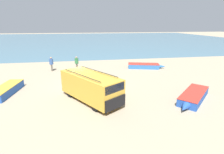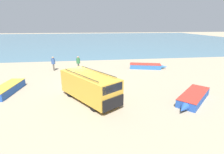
{
  "view_description": "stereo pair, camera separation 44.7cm",
  "coord_description": "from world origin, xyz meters",
  "views": [
    {
      "loc": [
        0.01,
        -16.02,
        5.77
      ],
      "look_at": [
        2.58,
        -0.75,
        1.0
      ],
      "focal_mm": 28.0,
      "sensor_mm": 36.0,
      "label": 1
    },
    {
      "loc": [
        0.45,
        -16.09,
        5.77
      ],
      "look_at": [
        2.58,
        -0.75,
        1.0
      ],
      "focal_mm": 28.0,
      "sensor_mm": 36.0,
      "label": 2
    }
  ],
  "objects": [
    {
      "name": "fishing_rowboat_2",
      "position": [
        8.33,
        -4.71,
        0.32
      ],
      "size": [
        4.37,
        4.18,
        0.63
      ],
      "rotation": [
        0.0,
        0.0,
        3.89
      ],
      "color": "#234CA3",
      "rests_on": "ground_plane"
    },
    {
      "name": "fishing_rowboat_0",
      "position": [
        8.12,
        5.72,
        0.31
      ],
      "size": [
        4.98,
        2.44,
        0.61
      ],
      "rotation": [
        0.0,
        0.0,
        6.02
      ],
      "color": "#2D66AD",
      "rests_on": "ground_plane"
    },
    {
      "name": "fisherman_0",
      "position": [
        -0.83,
        6.25,
        1.06
      ],
      "size": [
        0.46,
        0.46,
        1.77
      ],
      "rotation": [
        0.0,
        0.0,
        2.91
      ],
      "color": "#5B564C",
      "rests_on": "ground_plane"
    },
    {
      "name": "fishing_rowboat_1",
      "position": [
        -6.59,
        -1.06,
        0.34
      ],
      "size": [
        1.77,
        4.82,
        0.67
      ],
      "rotation": [
        0.0,
        0.0,
        4.59
      ],
      "color": "#234CA3",
      "rests_on": "ground_plane"
    },
    {
      "name": "fisherman_1",
      "position": [
        -3.93,
        6.28,
        1.07
      ],
      "size": [
        0.47,
        0.47,
        1.79
      ],
      "rotation": [
        0.0,
        0.0,
        3.5
      ],
      "color": "#5B564C",
      "rests_on": "ground_plane"
    },
    {
      "name": "sea_water",
      "position": [
        0.0,
        52.0,
        0.0
      ],
      "size": [
        120.0,
        80.0,
        0.01
      ],
      "primitive_type": "cube",
      "color": "#477084",
      "rests_on": "ground_plane"
    },
    {
      "name": "ground_plane",
      "position": [
        0.0,
        0.0,
        0.0
      ],
      "size": [
        200.0,
        200.0,
        0.0
      ],
      "primitive_type": "plane",
      "color": "gray"
    },
    {
      "name": "parked_van",
      "position": [
        0.48,
        -3.36,
        1.16
      ],
      "size": [
        4.67,
        5.62,
        2.23
      ],
      "rotation": [
        0.0,
        0.0,
        5.31
      ],
      "color": "gold",
      "rests_on": "ground_plane"
    }
  ]
}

